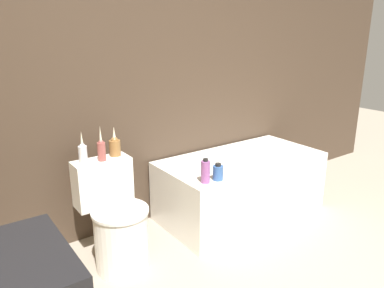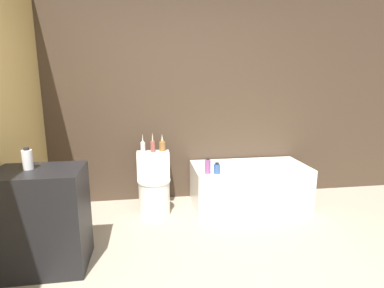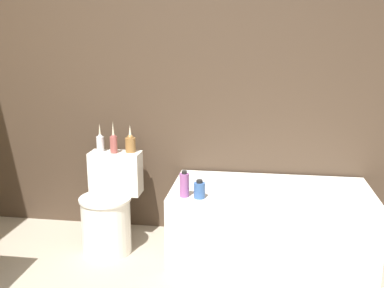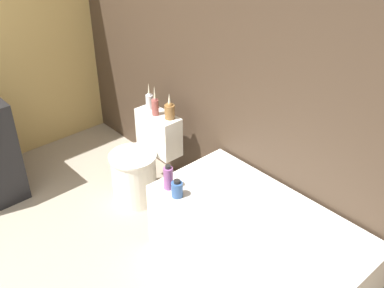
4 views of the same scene
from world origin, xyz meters
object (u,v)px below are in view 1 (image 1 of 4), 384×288
at_px(shampoo_bottle_short, 218,172).
at_px(vase_bronze, 115,146).
at_px(toilet, 116,221).
at_px(bathtub, 241,185).
at_px(vase_gold, 83,152).
at_px(vase_silver, 101,149).
at_px(shampoo_bottle_tall, 205,172).

bearing_deg(shampoo_bottle_short, vase_bronze, 143.99).
bearing_deg(toilet, bathtub, 2.36).
bearing_deg(vase_gold, bathtub, -6.60).
bearing_deg(vase_silver, shampoo_bottle_tall, -31.42).
bearing_deg(bathtub, vase_gold, 173.40).
bearing_deg(vase_gold, shampoo_bottle_tall, -29.17).
distance_m(vase_bronze, shampoo_bottle_short, 0.76).
xyz_separation_m(vase_gold, shampoo_bottle_tall, (0.72, -0.40, -0.17)).
bearing_deg(toilet, vase_bronze, 61.07).
bearing_deg(vase_bronze, toilet, -118.93).
relative_size(toilet, vase_bronze, 3.29).
bearing_deg(toilet, vase_silver, 90.00).
bearing_deg(vase_bronze, vase_silver, -158.23).
distance_m(vase_silver, shampoo_bottle_short, 0.83).
bearing_deg(vase_bronze, bathtub, -8.72).
bearing_deg(toilet, vase_gold, 120.51).
height_order(vase_gold, shampoo_bottle_short, vase_gold).
xyz_separation_m(bathtub, shampoo_bottle_tall, (-0.58, -0.25, 0.34)).
xyz_separation_m(bathtub, vase_gold, (-1.31, 0.15, 0.51)).
distance_m(vase_silver, vase_bronze, 0.13).
bearing_deg(vase_silver, shampoo_bottle_short, -28.35).
height_order(bathtub, toilet, toilet).
relative_size(bathtub, vase_bronze, 6.64).
bearing_deg(shampoo_bottle_short, toilet, 163.04).
relative_size(vase_silver, shampoo_bottle_tall, 1.35).
relative_size(vase_bronze, shampoo_bottle_tall, 1.18).
distance_m(bathtub, shampoo_bottle_tall, 0.72).
height_order(vase_silver, shampoo_bottle_tall, vase_silver).
distance_m(toilet, vase_bronze, 0.52).
bearing_deg(bathtub, toilet, -177.64).
relative_size(toilet, shampoo_bottle_short, 5.54).
relative_size(vase_gold, vase_silver, 0.90).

